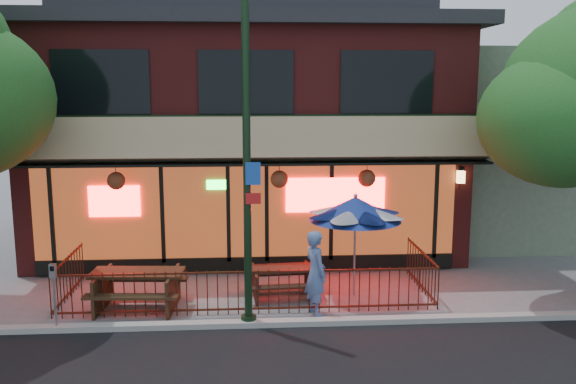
% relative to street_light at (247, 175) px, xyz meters
% --- Properties ---
extents(ground, '(80.00, 80.00, 0.00)m').
position_rel_street_light_xyz_m(ground, '(-0.00, 0.40, -3.15)').
color(ground, gray).
rests_on(ground, ground).
extents(curb, '(80.00, 0.25, 0.12)m').
position_rel_street_light_xyz_m(curb, '(-0.00, -0.10, -3.09)').
color(curb, '#999993').
rests_on(curb, ground).
extents(restaurant_building, '(12.96, 9.49, 8.05)m').
position_rel_street_light_xyz_m(restaurant_building, '(-0.00, 7.51, 0.98)').
color(restaurant_building, maroon).
rests_on(restaurant_building, ground).
extents(neighbor_building, '(6.00, 7.00, 6.00)m').
position_rel_street_light_xyz_m(neighbor_building, '(9.00, 8.10, -0.15)').
color(neighbor_building, gray).
rests_on(neighbor_building, ground).
extents(patio_fence, '(8.44, 2.62, 1.00)m').
position_rel_street_light_xyz_m(patio_fence, '(-0.00, 0.91, -2.52)').
color(patio_fence, '#42180E').
rests_on(patio_fence, ground).
extents(street_light, '(0.43, 0.32, 7.00)m').
position_rel_street_light_xyz_m(street_light, '(0.00, 0.00, 0.00)').
color(street_light, black).
rests_on(street_light, ground).
extents(picnic_table_left, '(2.12, 1.68, 0.86)m').
position_rel_street_light_xyz_m(picnic_table_left, '(-2.46, 1.10, -2.58)').
color(picnic_table_left, '#362313').
rests_on(picnic_table_left, ground).
extents(picnic_table_right, '(1.76, 1.40, 0.72)m').
position_rel_street_light_xyz_m(picnic_table_right, '(0.80, 1.68, -2.68)').
color(picnic_table_right, '#381D13').
rests_on(picnic_table_right, ground).
extents(patio_umbrella, '(2.14, 2.14, 2.45)m').
position_rel_street_light_xyz_m(patio_umbrella, '(2.50, 1.69, -1.06)').
color(patio_umbrella, gray).
rests_on(patio_umbrella, ground).
extents(pedestrian, '(0.66, 0.80, 1.87)m').
position_rel_street_light_xyz_m(pedestrian, '(1.45, 0.50, -2.22)').
color(pedestrian, '#526EA5').
rests_on(pedestrian, ground).
extents(parking_meter_near, '(0.13, 0.11, 1.41)m').
position_rel_street_light_xyz_m(parking_meter_near, '(-3.89, -0.08, -2.19)').
color(parking_meter_near, '#9899A0').
rests_on(parking_meter_near, ground).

